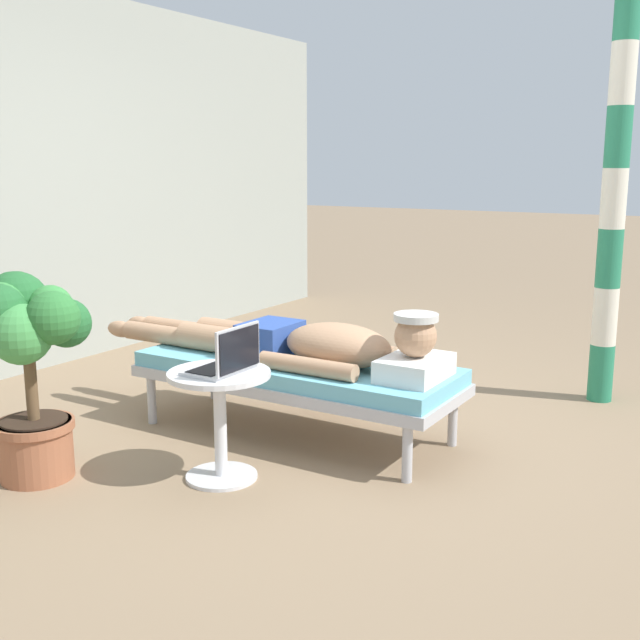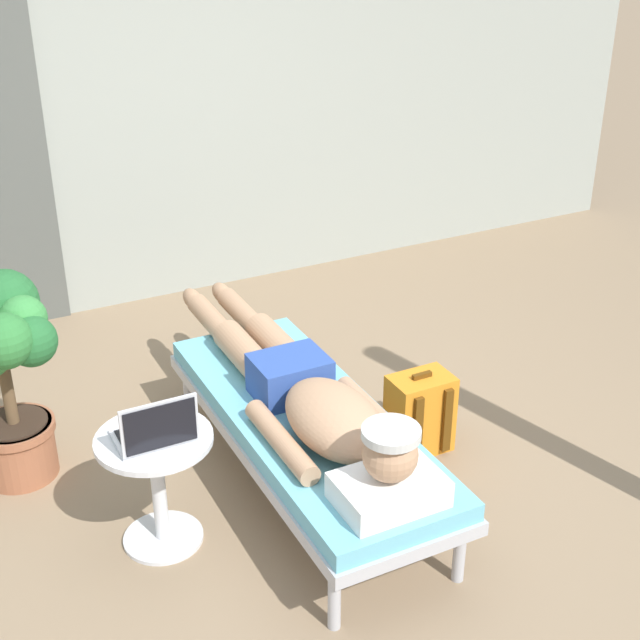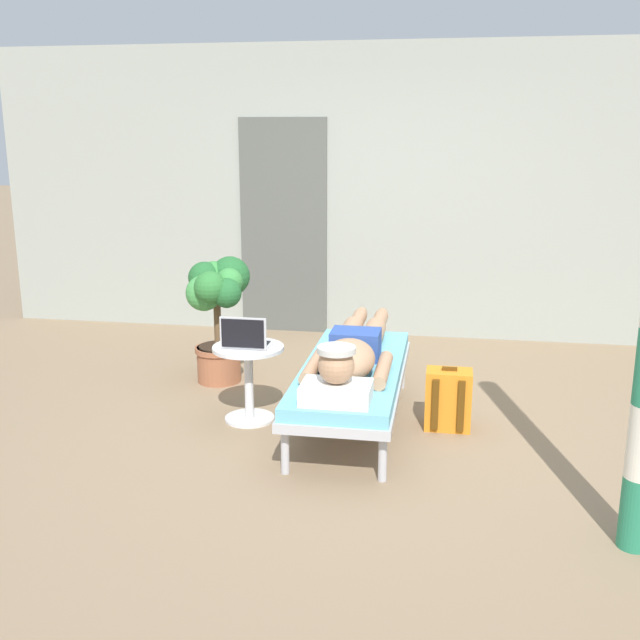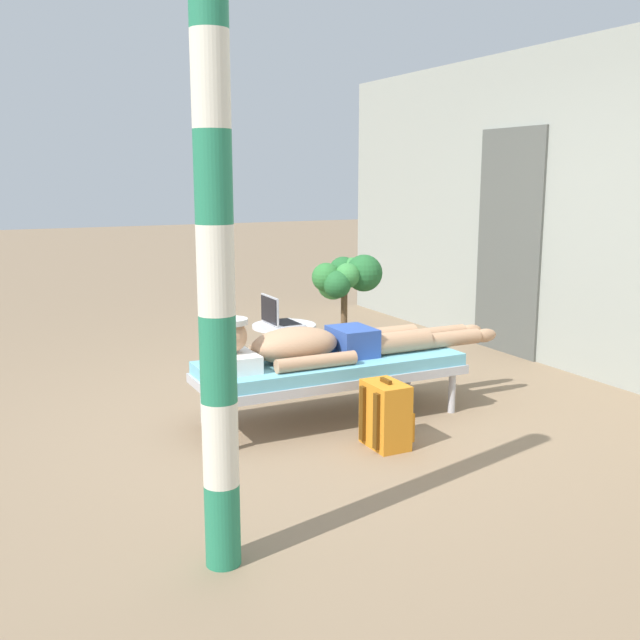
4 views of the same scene
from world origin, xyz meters
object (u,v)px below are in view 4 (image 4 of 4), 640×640
(laptop, at_px, (278,317))
(porch_post, at_px, (216,270))
(potted_plant, at_px, (345,294))
(person_reclining, at_px, (326,344))
(backpack, at_px, (386,415))
(lounge_chair, at_px, (331,368))
(side_table, at_px, (284,346))

(laptop, distance_m, porch_post, 2.62)
(porch_post, bearing_deg, potted_plant, 142.88)
(person_reclining, bearing_deg, porch_post, -39.56)
(potted_plant, distance_m, porch_post, 3.41)
(backpack, relative_size, porch_post, 0.17)
(lounge_chair, distance_m, side_table, 0.70)
(backpack, height_order, porch_post, porch_post)
(person_reclining, height_order, side_table, person_reclining)
(lounge_chair, xyz_separation_m, potted_plant, (-1.15, 0.73, 0.29))
(person_reclining, xyz_separation_m, backpack, (0.64, 0.09, -0.32))
(lounge_chair, height_order, backpack, backpack)
(lounge_chair, distance_m, backpack, 0.65)
(laptop, bearing_deg, porch_post, -28.50)
(lounge_chair, bearing_deg, side_table, -177.21)
(person_reclining, bearing_deg, backpack, 7.73)
(side_table, bearing_deg, porch_post, -29.51)
(lounge_chair, xyz_separation_m, backpack, (0.64, 0.05, -0.15))
(lounge_chair, xyz_separation_m, side_table, (-0.70, -0.03, 0.01))
(potted_plant, relative_size, porch_post, 0.39)
(lounge_chair, bearing_deg, potted_plant, 147.58)
(backpack, bearing_deg, lounge_chair, -175.31)
(porch_post, bearing_deg, laptop, 151.50)
(person_reclining, height_order, porch_post, porch_post)
(lounge_chair, height_order, porch_post, porch_post)
(backpack, height_order, potted_plant, potted_plant)
(side_table, height_order, porch_post, porch_post)
(laptop, xyz_separation_m, potted_plant, (-0.45, 0.81, 0.05))
(side_table, relative_size, backpack, 1.23)
(laptop, height_order, backpack, laptop)
(side_table, height_order, backpack, side_table)
(potted_plant, bearing_deg, backpack, -20.78)
(lounge_chair, bearing_deg, porch_post, -40.32)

